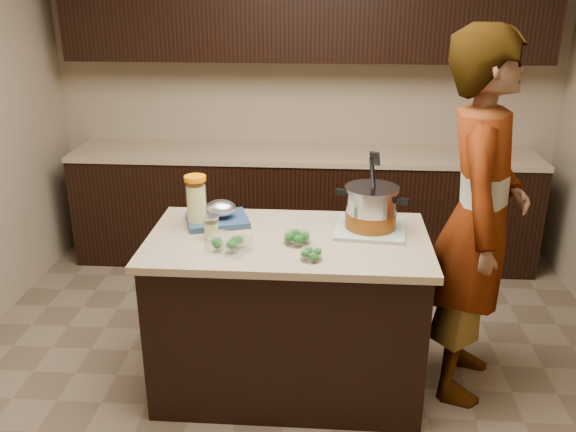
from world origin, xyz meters
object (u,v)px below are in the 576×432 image
object	(u,v)px
island	(288,313)
lemonade_pitcher	(197,204)
person	(478,221)
stock_pot	(371,210)

from	to	relation	value
island	lemonade_pitcher	xyz separation A→B (m)	(-0.50, 0.12, 0.58)
person	stock_pot	bearing A→B (deg)	101.87
island	lemonade_pitcher	world-z (taller)	lemonade_pitcher
stock_pot	person	world-z (taller)	person
island	stock_pot	size ratio (longest dim) A/B	3.63
island	person	bearing A→B (deg)	5.66
stock_pot	lemonade_pitcher	size ratio (longest dim) A/B	1.43
island	stock_pot	world-z (taller)	stock_pot
lemonade_pitcher	person	xyz separation A→B (m)	(1.48, -0.02, -0.05)
island	person	size ratio (longest dim) A/B	0.74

